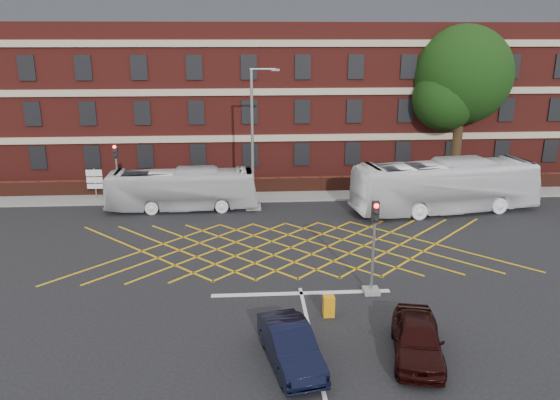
{
  "coord_description": "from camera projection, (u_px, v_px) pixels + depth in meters",
  "views": [
    {
      "loc": [
        -2.37,
        -25.47,
        11.01
      ],
      "look_at": [
        -0.63,
        1.5,
        2.87
      ],
      "focal_mm": 35.0,
      "sensor_mm": 36.0,
      "label": 1
    }
  ],
  "objects": [
    {
      "name": "traffic_light_near",
      "position": [
        373.0,
        256.0,
        23.85
      ],
      "size": [
        0.7,
        0.7,
        4.27
      ],
      "color": "slate",
      "rests_on": "ground"
    },
    {
      "name": "far_pavement",
      "position": [
        279.0,
        195.0,
        39.11
      ],
      "size": [
        60.0,
        3.0,
        0.12
      ],
      "primitive_type": "cube",
      "color": "slate",
      "rests_on": "ground"
    },
    {
      "name": "direction_signs",
      "position": [
        95.0,
        180.0,
        37.98
      ],
      "size": [
        1.1,
        0.16,
        2.2
      ],
      "color": "gray",
      "rests_on": "ground"
    },
    {
      "name": "car_navy",
      "position": [
        291.0,
        346.0,
        18.94
      ],
      "size": [
        2.29,
        4.42,
        1.39
      ],
      "primitive_type": "imported",
      "rotation": [
        0.0,
        0.0,
        0.21
      ],
      "color": "black",
      "rests_on": "ground"
    },
    {
      "name": "box_junction_hatching",
      "position": [
        291.0,
        248.0,
        29.57
      ],
      "size": [
        8.22,
        8.22,
        0.02
      ],
      "primitive_type": "cube",
      "rotation": [
        0.0,
        0.0,
        0.79
      ],
      "color": "#CC990C",
      "rests_on": "ground"
    },
    {
      "name": "centre_line",
      "position": [
        321.0,
        381.0,
        18.1
      ],
      "size": [
        0.15,
        14.0,
        0.02
      ],
      "primitive_type": "cube",
      "color": "silver",
      "rests_on": "ground"
    },
    {
      "name": "traffic_light_far",
      "position": [
        118.0,
        181.0,
        36.15
      ],
      "size": [
        0.7,
        0.7,
        4.27
      ],
      "color": "slate",
      "rests_on": "ground"
    },
    {
      "name": "bus_left",
      "position": [
        182.0,
        189.0,
        35.75
      ],
      "size": [
        9.84,
        2.47,
        2.73
      ],
      "primitive_type": "imported",
      "rotation": [
        0.0,
        0.0,
        1.59
      ],
      "color": "silver",
      "rests_on": "ground"
    },
    {
      "name": "utility_cabinet",
      "position": [
        329.0,
        306.0,
        22.25
      ],
      "size": [
        0.45,
        0.41,
        0.87
      ],
      "primitive_type": "cube",
      "color": "orange",
      "rests_on": "ground"
    },
    {
      "name": "ground",
      "position": [
        294.0,
        262.0,
        27.66
      ],
      "size": [
        120.0,
        120.0,
        0.0
      ],
      "primitive_type": "plane",
      "color": "black",
      "rests_on": "ground"
    },
    {
      "name": "victorian_building",
      "position": [
        275.0,
        75.0,
        46.43
      ],
      "size": [
        51.0,
        12.17,
        20.4
      ],
      "color": "#5D1C18",
      "rests_on": "ground"
    },
    {
      "name": "deciduous_tree",
      "position": [
        461.0,
        82.0,
        41.61
      ],
      "size": [
        7.67,
        7.48,
        11.93
      ],
      "color": "black",
      "rests_on": "ground"
    },
    {
      "name": "boundary_wall",
      "position": [
        278.0,
        185.0,
        39.92
      ],
      "size": [
        56.0,
        0.5,
        1.1
      ],
      "primitive_type": "cube",
      "color": "#451C12",
      "rests_on": "ground"
    },
    {
      "name": "bus_right",
      "position": [
        445.0,
        186.0,
        35.25
      ],
      "size": [
        12.52,
        4.71,
        3.41
      ],
      "primitive_type": "imported",
      "rotation": [
        0.0,
        0.0,
        1.73
      ],
      "color": "white",
      "rests_on": "ground"
    },
    {
      "name": "car_maroon",
      "position": [
        417.0,
        338.0,
        19.34
      ],
      "size": [
        2.58,
        4.51,
        1.45
      ],
      "primitive_type": "imported",
      "rotation": [
        0.0,
        0.0,
        -0.22
      ],
      "color": "black",
      "rests_on": "ground"
    },
    {
      "name": "street_lamp",
      "position": [
        254.0,
        162.0,
        35.39
      ],
      "size": [
        2.25,
        1.0,
        9.1
      ],
      "color": "slate",
      "rests_on": "ground"
    },
    {
      "name": "stop_line",
      "position": [
        301.0,
        293.0,
        24.31
      ],
      "size": [
        8.0,
        0.3,
        0.02
      ],
      "primitive_type": "cube",
      "color": "silver",
      "rests_on": "ground"
    }
  ]
}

